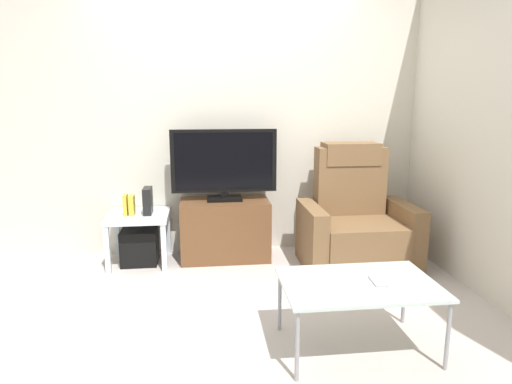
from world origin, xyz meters
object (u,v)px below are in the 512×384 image
at_px(tv_stand, 225,229).
at_px(coffee_table, 359,286).
at_px(recliner_armchair, 355,223).
at_px(side_table, 139,222).
at_px(cell_phone, 378,281).
at_px(game_console, 148,201).
at_px(television, 224,163).
at_px(subwoofer_box, 140,246).
at_px(book_middle, 132,205).
at_px(book_leftmost, 126,205).

xyz_separation_m(tv_stand, coffee_table, (0.70, -1.66, 0.12)).
height_order(tv_stand, recliner_armchair, recliner_armchair).
xyz_separation_m(side_table, cell_phone, (1.59, -1.64, 0.04)).
bearing_deg(game_console, tv_stand, 2.21).
distance_m(television, coffee_table, 1.89).
height_order(subwoofer_box, cell_phone, cell_phone).
distance_m(tv_stand, cell_phone, 1.87).
distance_m(television, book_middle, 0.90).
distance_m(subwoofer_box, book_middle, 0.39).
distance_m(tv_stand, book_leftmost, 0.92).
relative_size(television, cell_phone, 6.42).
xyz_separation_m(book_middle, cell_phone, (1.64, -1.62, -0.12)).
height_order(side_table, coffee_table, side_table).
bearing_deg(book_middle, subwoofer_box, 22.91).
relative_size(tv_stand, side_table, 1.51).
bearing_deg(coffee_table, recliner_armchair, 71.56).
xyz_separation_m(game_console, coffee_table, (1.39, -1.64, -0.18)).
bearing_deg(book_middle, recliner_armchair, -6.25).
distance_m(tv_stand, subwoofer_box, 0.79).
bearing_deg(tv_stand, side_table, -177.31).
relative_size(side_table, subwoofer_box, 1.70).
height_order(subwoofer_box, book_leftmost, book_leftmost).
relative_size(tv_stand, game_console, 3.44).
relative_size(television, subwoofer_box, 3.04).
xyz_separation_m(television, game_console, (-0.69, -0.05, -0.32)).
bearing_deg(game_console, book_leftmost, -171.03).
relative_size(television, recliner_armchair, 0.89).
bearing_deg(side_table, game_console, 6.34).
bearing_deg(book_leftmost, recliner_armchair, -6.09).
bearing_deg(cell_phone, book_middle, 138.28).
xyz_separation_m(television, side_table, (-0.78, -0.06, -0.51)).
xyz_separation_m(television, book_leftmost, (-0.88, -0.08, -0.35)).
distance_m(television, subwoofer_box, 1.08).
xyz_separation_m(side_table, coffee_table, (1.48, -1.63, 0.01)).
height_order(tv_stand, side_table, tv_stand).
xyz_separation_m(tv_stand, book_middle, (-0.83, -0.06, 0.27)).
height_order(television, coffee_table, television).
xyz_separation_m(book_leftmost, game_console, (0.19, 0.03, 0.03)).
bearing_deg(game_console, recliner_armchair, -7.62).
distance_m(tv_stand, side_table, 0.79).
xyz_separation_m(television, subwoofer_box, (-0.78, -0.06, -0.74)).
height_order(television, subwoofer_box, television).
xyz_separation_m(television, recliner_armchair, (1.16, -0.29, -0.53)).
height_order(television, game_console, television).
height_order(subwoofer_box, coffee_table, coffee_table).
xyz_separation_m(recliner_armchair, subwoofer_box, (-1.94, 0.24, -0.21)).
relative_size(recliner_armchair, book_leftmost, 5.82).
height_order(side_table, book_middle, book_middle).
distance_m(television, side_table, 0.94).
relative_size(book_middle, coffee_table, 0.20).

